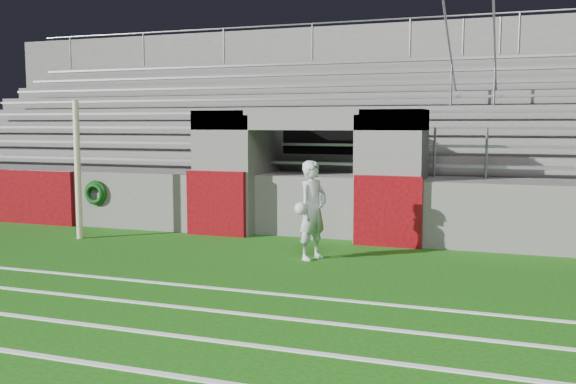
% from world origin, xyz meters
% --- Properties ---
extents(ground, '(90.00, 90.00, 0.00)m').
position_xyz_m(ground, '(0.00, 0.00, 0.00)').
color(ground, '#164F0D').
rests_on(ground, ground).
extents(field_post, '(0.12, 0.12, 2.79)m').
position_xyz_m(field_post, '(-4.27, 1.70, 1.40)').
color(field_post, beige).
rests_on(field_post, ground).
extents(stadium_structure, '(26.00, 8.48, 5.42)m').
position_xyz_m(stadium_structure, '(0.00, 7.97, 1.49)').
color(stadium_structure, '#575552').
rests_on(stadium_structure, ground).
extents(goalkeeper_with_ball, '(0.61, 0.73, 1.70)m').
position_xyz_m(goalkeeper_with_ball, '(0.80, 1.37, 0.85)').
color(goalkeeper_with_ball, silver).
rests_on(goalkeeper_with_ball, ground).
extents(hose_coil, '(0.57, 0.15, 0.57)m').
position_xyz_m(hose_coil, '(-4.79, 2.93, 0.78)').
color(hose_coil, '#0B3B0C').
rests_on(hose_coil, ground).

